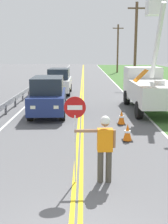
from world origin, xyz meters
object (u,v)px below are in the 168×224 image
at_px(utility_bucket_truck, 148,86).
at_px(utility_pole_far, 117,48).
at_px(traffic_cone_lead, 127,133).
at_px(stop_sign_paddle, 74,121).
at_px(traffic_cone_mid, 121,118).
at_px(flagger_worker, 104,145).
at_px(utility_pole_mid, 135,43).
at_px(oncoming_suv_second, 58,81).
at_px(oncoming_suv_nearest, 47,96).

distance_m(utility_bucket_truck, utility_pole_far, 32.49).
bearing_deg(traffic_cone_lead, stop_sign_paddle, -117.63).
height_order(stop_sign_paddle, utility_bucket_truck, utility_bucket_truck).
relative_size(utility_bucket_truck, traffic_cone_mid, 9.75).
distance_m(utility_pole_far, traffic_cone_mid, 36.47).
bearing_deg(stop_sign_paddle, utility_bucket_truck, 67.78).
distance_m(flagger_worker, traffic_cone_lead, 3.92).
bearing_deg(traffic_cone_mid, utility_pole_far, 83.92).
bearing_deg(traffic_cone_lead, flagger_worker, -107.63).
bearing_deg(utility_bucket_truck, traffic_cone_lead, -108.88).
bearing_deg(utility_pole_mid, utility_pole_far, 88.85).
bearing_deg(flagger_worker, oncoming_suv_second, 98.78).
bearing_deg(utility_bucket_truck, stop_sign_paddle, -112.22).
bearing_deg(stop_sign_paddle, utility_pole_far, 82.11).
relative_size(flagger_worker, oncoming_suv_nearest, 0.39).
relative_size(stop_sign_paddle, traffic_cone_mid, 3.33).
distance_m(utility_pole_mid, utility_pole_far, 19.34).
relative_size(flagger_worker, utility_bucket_truck, 0.27).
height_order(flagger_worker, utility_pole_far, utility_pole_far).
relative_size(flagger_worker, oncoming_suv_second, 0.40).
distance_m(stop_sign_paddle, utility_pole_far, 42.89).
bearing_deg(utility_bucket_truck, utility_pole_far, 86.89).
xyz_separation_m(utility_pole_mid, traffic_cone_mid, (-3.45, -16.74, -3.99)).
bearing_deg(utility_pole_far, traffic_cone_mid, -96.08).
relative_size(traffic_cone_lead, traffic_cone_mid, 1.00).
distance_m(oncoming_suv_nearest, utility_pole_mid, 16.52).
relative_size(flagger_worker, traffic_cone_lead, 2.61).
xyz_separation_m(oncoming_suv_nearest, utility_pole_mid, (7.24, 14.48, 3.27)).
relative_size(stop_sign_paddle, oncoming_suv_second, 0.51).
xyz_separation_m(stop_sign_paddle, utility_pole_mid, (5.49, 23.09, 2.62)).
bearing_deg(traffic_cone_lead, utility_pole_mid, 79.62).
distance_m(flagger_worker, utility_pole_mid, 23.77).
height_order(oncoming_suv_second, utility_pole_mid, utility_pole_mid).
distance_m(oncoming_suv_nearest, utility_pole_far, 34.80).
xyz_separation_m(stop_sign_paddle, traffic_cone_mid, (2.04, 6.35, -1.37)).
bearing_deg(traffic_cone_lead, utility_bucket_truck, 71.12).
height_order(oncoming_suv_nearest, traffic_cone_lead, oncoming_suv_nearest).
height_order(oncoming_suv_second, utility_pole_far, utility_pole_far).
distance_m(oncoming_suv_second, traffic_cone_mid, 11.19).
xyz_separation_m(flagger_worker, stop_sign_paddle, (-0.77, -0.03, 0.66)).
bearing_deg(stop_sign_paddle, traffic_cone_lead, 62.37).
relative_size(oncoming_suv_nearest, utility_pole_far, 0.59).
relative_size(flagger_worker, stop_sign_paddle, 0.78).
height_order(utility_bucket_truck, oncoming_suv_nearest, utility_bucket_truck).
xyz_separation_m(oncoming_suv_nearest, utility_pole_far, (7.63, 33.81, 3.05)).
relative_size(flagger_worker, utility_pole_mid, 0.22).
xyz_separation_m(utility_bucket_truck, traffic_cone_lead, (-2.18, -6.39, -1.10)).
height_order(flagger_worker, utility_bucket_truck, utility_bucket_truck).
bearing_deg(traffic_cone_mid, oncoming_suv_nearest, 149.24).
xyz_separation_m(oncoming_suv_second, utility_pole_mid, (7.31, 6.26, 3.27)).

